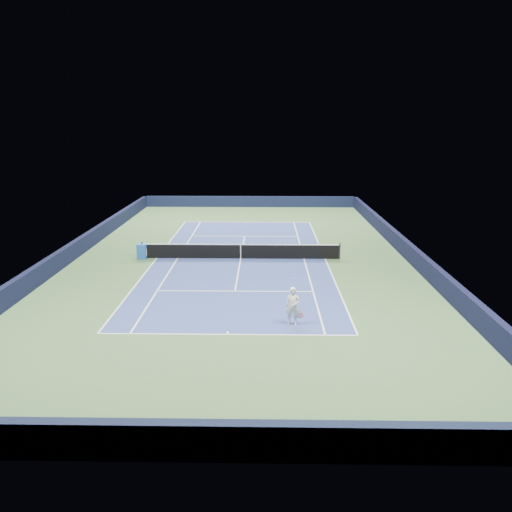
{
  "coord_description": "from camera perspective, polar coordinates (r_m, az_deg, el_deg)",
  "views": [
    {
      "loc": [
        1.55,
        -31.2,
        8.74
      ],
      "look_at": [
        1.05,
        -3.0,
        1.0
      ],
      "focal_mm": 35.0,
      "sensor_mm": 36.0,
      "label": 1
    }
  ],
  "objects": [
    {
      "name": "center_mark_far",
      "position": [
        43.84,
        -1.03,
        3.86
      ],
      "size": [
        0.08,
        0.3,
        0.0
      ],
      "primitive_type": "cube",
      "color": "white",
      "rests_on": "ground"
    },
    {
      "name": "service_line_far",
      "position": [
        38.63,
        -1.31,
        2.28
      ],
      "size": [
        8.23,
        0.08,
        0.0
      ],
      "primitive_type": "cube",
      "color": "white",
      "rests_on": "ground"
    },
    {
      "name": "service_line_near",
      "position": [
        26.34,
        -2.42,
        -4.03
      ],
      "size": [
        8.23,
        0.08,
        0.0
      ],
      "primitive_type": "cube",
      "color": "white",
      "rests_on": "ground"
    },
    {
      "name": "wall_left",
      "position": [
        34.55,
        -20.0,
        0.69
      ],
      "size": [
        0.35,
        40.0,
        1.1
      ],
      "primitive_type": "cube",
      "color": "black",
      "rests_on": "ground"
    },
    {
      "name": "tennis_net",
      "position": [
        32.31,
        -1.77,
        0.57
      ],
      "size": [
        12.9,
        0.1,
        1.07
      ],
      "color": "black",
      "rests_on": "ground"
    },
    {
      "name": "baseline_far",
      "position": [
        43.99,
        -1.02,
        3.9
      ],
      "size": [
        10.97,
        0.08,
        0.0
      ],
      "primitive_type": "cube",
      "color": "white",
      "rests_on": "ground"
    },
    {
      "name": "tennis_player",
      "position": [
        21.94,
        4.24,
        -5.76
      ],
      "size": [
        0.82,
        1.29,
        1.85
      ],
      "color": "silver",
      "rests_on": "ground"
    },
    {
      "name": "wall_near",
      "position": [
        14.1,
        -5.85,
        -20.25
      ],
      "size": [
        22.0,
        0.35,
        1.1
      ],
      "primitive_type": "cube",
      "color": "black",
      "rests_on": "ground"
    },
    {
      "name": "baseline_near",
      "position": [
        21.25,
        -3.3,
        -8.94
      ],
      "size": [
        10.97,
        0.08,
        0.0
      ],
      "primitive_type": "cube",
      "color": "white",
      "rests_on": "ground"
    },
    {
      "name": "sideline_singles_left",
      "position": [
        32.89,
        -8.94,
        -0.24
      ],
      "size": [
        0.08,
        23.77,
        0.0
      ],
      "primitive_type": "cube",
      "color": "white",
      "rests_on": "ground"
    },
    {
      "name": "court_surface",
      "position": [
        32.44,
        -1.76,
        -0.29
      ],
      "size": [
        10.97,
        23.77,
        0.01
      ],
      "primitive_type": "cube",
      "color": "navy",
      "rests_on": "ground"
    },
    {
      "name": "wall_right",
      "position": [
        33.56,
        17.03,
        0.54
      ],
      "size": [
        0.35,
        40.0,
        1.1
      ],
      "primitive_type": "cube",
      "color": "black",
      "rests_on": "ground"
    },
    {
      "name": "sponsor_cube",
      "position": [
        33.16,
        -12.88,
        0.53
      ],
      "size": [
        0.64,
        0.56,
        0.97
      ],
      "color": "#1D55B0",
      "rests_on": "ground"
    },
    {
      "name": "sideline_doubles_right",
      "position": [
        32.64,
        7.91,
        -0.32
      ],
      "size": [
        0.08,
        23.77,
        0.0
      ],
      "primitive_type": "cube",
      "color": "white",
      "rests_on": "ground"
    },
    {
      "name": "sideline_singles_right",
      "position": [
        32.5,
        5.51,
        -0.31
      ],
      "size": [
        0.08,
        23.77,
        0.0
      ],
      "primitive_type": "cube",
      "color": "white",
      "rests_on": "ground"
    },
    {
      "name": "ground",
      "position": [
        32.44,
        -1.76,
        -0.29
      ],
      "size": [
        40.0,
        40.0,
        0.0
      ],
      "primitive_type": "plane",
      "color": "#375830",
      "rests_on": "ground"
    },
    {
      "name": "wall_far",
      "position": [
        51.7,
        -0.71,
        6.23
      ],
      "size": [
        22.0,
        0.35,
        1.1
      ],
      "primitive_type": "cube",
      "color": "black",
      "rests_on": "ground"
    },
    {
      "name": "center_mark_near",
      "position": [
        21.39,
        -3.27,
        -8.77
      ],
      "size": [
        0.08,
        0.3,
        0.0
      ],
      "primitive_type": "cube",
      "color": "white",
      "rests_on": "ground"
    },
    {
      "name": "center_service_line",
      "position": [
        32.44,
        -1.76,
        -0.28
      ],
      "size": [
        0.08,
        12.8,
        0.0
      ],
      "primitive_type": "cube",
      "color": "white",
      "rests_on": "ground"
    },
    {
      "name": "sideline_doubles_left",
      "position": [
        33.16,
        -11.27,
        -0.23
      ],
      "size": [
        0.08,
        23.77,
        0.0
      ],
      "primitive_type": "cube",
      "color": "white",
      "rests_on": "ground"
    }
  ]
}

